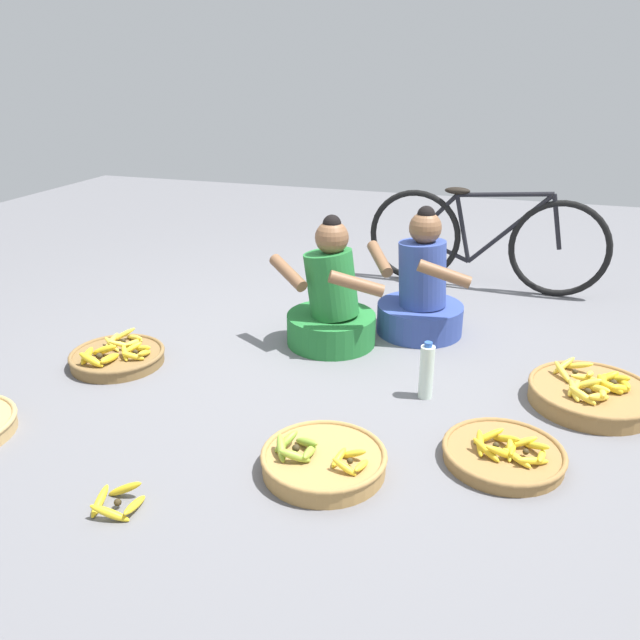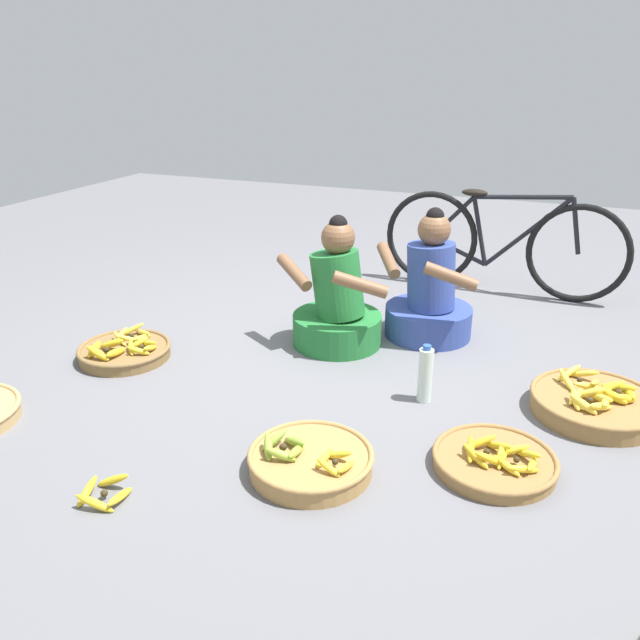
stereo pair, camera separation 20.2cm
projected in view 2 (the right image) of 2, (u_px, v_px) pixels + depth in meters
name	position (u px, v px, depth m)	size (l,w,h in m)	color
ground_plane	(334.00, 366.00, 3.49)	(10.00, 10.00, 0.00)	slate
vendor_woman_front	(337.00, 305.00, 3.68)	(0.72, 0.52, 0.77)	#237233
vendor_woman_behind	(429.00, 296.00, 3.80)	(0.68, 0.52, 0.78)	#334793
bicycle_leaning	(501.00, 243.00, 4.50)	(1.70, 0.14, 0.73)	black
banana_basket_near_vendor	(495.00, 460.00, 2.60)	(0.51, 0.51, 0.13)	olive
banana_basket_mid_right	(310.00, 460.00, 2.58)	(0.52, 0.52, 0.16)	#A87F47
banana_basket_near_bicycle	(125.00, 350.00, 3.57)	(0.51, 0.51, 0.15)	brown
banana_basket_front_right	(595.00, 403.00, 3.00)	(0.60, 0.60, 0.17)	olive
loose_bananas_back_left	(104.00, 493.00, 2.42)	(0.19, 0.20, 0.09)	gold
water_bottle	(425.00, 375.00, 3.09)	(0.07, 0.07, 0.30)	silver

